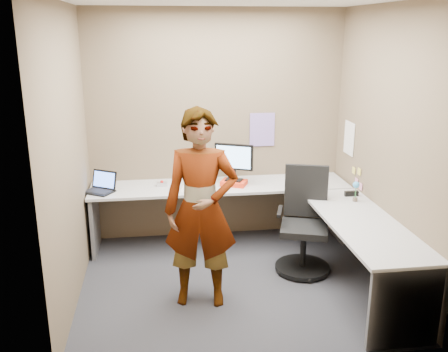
{
  "coord_description": "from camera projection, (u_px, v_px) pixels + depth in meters",
  "views": [
    {
      "loc": [
        -0.7,
        -4.47,
        2.46
      ],
      "look_at": [
        -0.05,
        0.25,
        1.05
      ],
      "focal_mm": 40.0,
      "sensor_mm": 36.0,
      "label": 1
    }
  ],
  "objects": [
    {
      "name": "person",
      "position": [
        201.0,
        209.0,
        4.45
      ],
      "size": [
        0.72,
        0.53,
        1.82
      ],
      "primitive_type": "imported",
      "rotation": [
        0.0,
        0.0,
        -0.15
      ],
      "color": "#999399",
      "rests_on": "ground"
    },
    {
      "name": "ceiling",
      "position": [
        234.0,
        0.0,
        4.27
      ],
      "size": [
        3.0,
        3.0,
        0.0
      ],
      "primitive_type": "plane",
      "rotation": [
        3.14,
        0.0,
        0.0
      ],
      "color": "white",
      "rests_on": "wall_back"
    },
    {
      "name": "office_chair",
      "position": [
        304.0,
        230.0,
        5.21
      ],
      "size": [
        0.62,
        0.6,
        1.08
      ],
      "rotation": [
        0.0,
        0.0,
        -0.31
      ],
      "color": "black",
      "rests_on": "ground"
    },
    {
      "name": "wall_right",
      "position": [
        386.0,
        148.0,
        4.85
      ],
      "size": [
        0.0,
        2.7,
        2.7
      ],
      "primitive_type": "plane",
      "rotation": [
        1.57,
        0.0,
        -1.57
      ],
      "color": "brown",
      "rests_on": "ground"
    },
    {
      "name": "wall_back",
      "position": [
        216.0,
        127.0,
        5.89
      ],
      "size": [
        3.0,
        0.0,
        3.0
      ],
      "primitive_type": "plane",
      "rotation": [
        1.57,
        0.0,
        0.0
      ],
      "color": "brown",
      "rests_on": "ground"
    },
    {
      "name": "desk",
      "position": [
        268.0,
        212.0,
        5.29
      ],
      "size": [
        2.98,
        2.58,
        0.73
      ],
      "color": "#AEAEAE",
      "rests_on": "ground"
    },
    {
      "name": "sticky_note_a",
      "position": [
        359.0,
        172.0,
        5.48
      ],
      "size": [
        0.01,
        0.07,
        0.07
      ],
      "primitive_type": "cube",
      "color": "#F2E059",
      "rests_on": "wall_right"
    },
    {
      "name": "sticky_note_d",
      "position": [
        354.0,
        171.0,
        5.64
      ],
      "size": [
        0.01,
        0.07,
        0.07
      ],
      "primitive_type": "cube",
      "color": "#F2E059",
      "rests_on": "wall_right"
    },
    {
      "name": "sticky_note_b",
      "position": [
        357.0,
        182.0,
        5.57
      ],
      "size": [
        0.01,
        0.07,
        0.07
      ],
      "primitive_type": "cube",
      "color": "pink",
      "rests_on": "wall_right"
    },
    {
      "name": "monitor",
      "position": [
        234.0,
        159.0,
        5.67
      ],
      "size": [
        0.42,
        0.23,
        0.42
      ],
      "rotation": [
        0.0,
        0.0,
        -0.44
      ],
      "color": "black",
      "rests_on": "paper_ream"
    },
    {
      "name": "stapler",
      "position": [
        351.0,
        194.0,
        5.36
      ],
      "size": [
        0.15,
        0.04,
        0.05
      ],
      "primitive_type": "cube",
      "rotation": [
        0.0,
        0.0,
        -0.0
      ],
      "color": "black",
      "rests_on": "desk"
    },
    {
      "name": "paper_ream",
      "position": [
        234.0,
        183.0,
        5.73
      ],
      "size": [
        0.34,
        0.3,
        0.06
      ],
      "primitive_type": "cube",
      "rotation": [
        0.0,
        0.0,
        -0.44
      ],
      "color": "red",
      "rests_on": "desk"
    },
    {
      "name": "calendar_white",
      "position": [
        349.0,
        138.0,
        5.73
      ],
      "size": [
        0.01,
        0.28,
        0.38
      ],
      "primitive_type": "cube",
      "color": "white",
      "rests_on": "wall_right"
    },
    {
      "name": "trackball_mouse",
      "position": [
        162.0,
        184.0,
        5.7
      ],
      "size": [
        0.12,
        0.08,
        0.07
      ],
      "color": "#B7B7BC",
      "rests_on": "desk"
    },
    {
      "name": "calendar_purple",
      "position": [
        262.0,
        130.0,
        5.96
      ],
      "size": [
        0.3,
        0.01,
        0.4
      ],
      "primitive_type": "cube",
      "color": "#846BB7",
      "rests_on": "wall_back"
    },
    {
      "name": "origami",
      "position": [
        184.0,
        188.0,
        5.55
      ],
      "size": [
        0.1,
        0.1,
        0.06
      ],
      "primitive_type": "cone",
      "color": "white",
      "rests_on": "desk"
    },
    {
      "name": "laptop",
      "position": [
        101.0,
        186.0,
        5.51
      ],
      "size": [
        0.4,
        0.38,
        0.22
      ],
      "rotation": [
        0.0,
        0.0,
        -0.56
      ],
      "color": "black",
      "rests_on": "desk"
    },
    {
      "name": "sticky_note_c",
      "position": [
        361.0,
        186.0,
        5.46
      ],
      "size": [
        0.01,
        0.07,
        0.07
      ],
      "primitive_type": "cube",
      "color": "pink",
      "rests_on": "wall_right"
    },
    {
      "name": "flower",
      "position": [
        356.0,
        188.0,
        5.16
      ],
      "size": [
        0.07,
        0.07,
        0.22
      ],
      "color": "brown",
      "rests_on": "desk"
    },
    {
      "name": "ground",
      "position": [
        233.0,
        282.0,
        5.04
      ],
      "size": [
        3.0,
        3.0,
        0.0
      ],
      "primitive_type": "plane",
      "color": "#28282D",
      "rests_on": "ground"
    },
    {
      "name": "wall_left",
      "position": [
        68.0,
        158.0,
        4.46
      ],
      "size": [
        0.0,
        2.7,
        2.7
      ],
      "primitive_type": "plane",
      "rotation": [
        1.57,
        0.0,
        1.57
      ],
      "color": "brown",
      "rests_on": "ground"
    }
  ]
}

